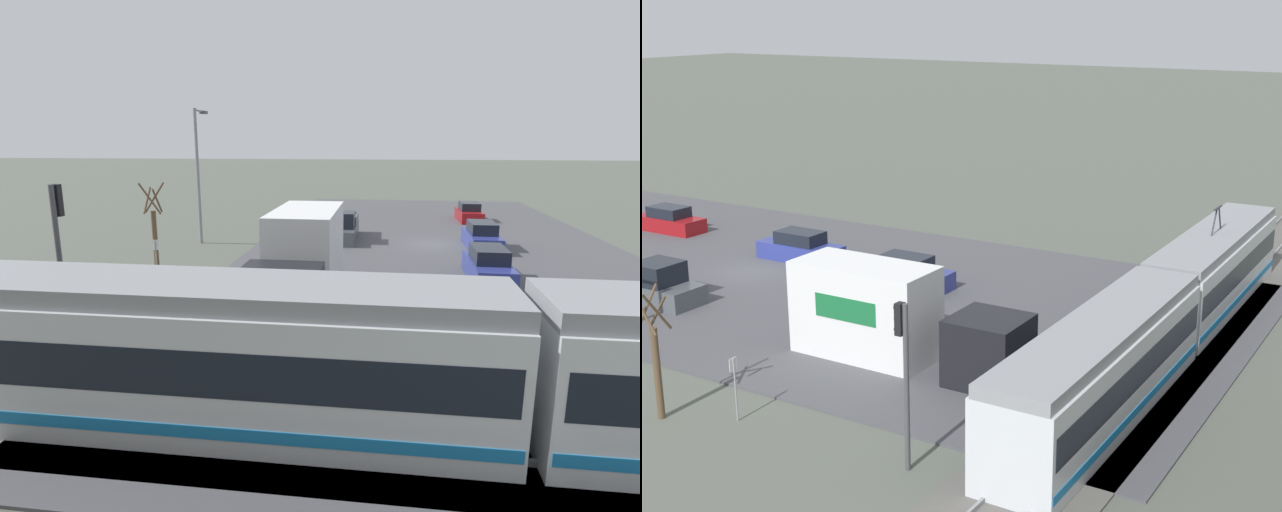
% 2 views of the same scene
% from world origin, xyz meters
% --- Properties ---
extents(ground_plane, '(320.00, 320.00, 0.00)m').
position_xyz_m(ground_plane, '(0.00, 0.00, 0.00)').
color(ground_plane, '#565B51').
extents(road_surface, '(22.13, 49.13, 0.08)m').
position_xyz_m(road_surface, '(0.00, 0.00, 0.04)').
color(road_surface, '#4C4C51').
rests_on(road_surface, ground).
extents(rail_bed, '(55.33, 4.40, 0.22)m').
position_xyz_m(rail_bed, '(0.00, 21.46, 0.05)').
color(rail_bed, '#5B5954').
rests_on(rail_bed, ground).
extents(light_rail_tram, '(26.36, 2.64, 4.49)m').
position_xyz_m(light_rail_tram, '(0.13, 21.46, 1.71)').
color(light_rail_tram, silver).
rests_on(light_rail_tram, ground).
extents(box_truck, '(2.53, 9.49, 3.64)m').
position_xyz_m(box_truck, '(6.23, 12.90, 1.76)').
color(box_truck, black).
rests_on(box_truck, ground).
extents(pickup_truck, '(1.95, 5.70, 1.91)m').
position_xyz_m(pickup_truck, '(5.93, -0.95, 0.80)').
color(pickup_truck, '#4C5156').
rests_on(pickup_truck, ground).
extents(sedan_car_0, '(1.72, 4.58, 1.55)m').
position_xyz_m(sedan_car_0, '(-1.73, 8.09, 0.72)').
color(sedan_car_0, navy).
rests_on(sedan_car_0, ground).
extents(sedan_car_1, '(1.72, 4.75, 1.58)m').
position_xyz_m(sedan_car_1, '(-2.72, 0.69, 0.73)').
color(sedan_car_1, navy).
rests_on(sedan_car_1, ground).
extents(sedan_car_2, '(1.71, 4.48, 1.50)m').
position_xyz_m(sedan_car_2, '(-3.67, -10.31, 0.70)').
color(sedan_car_2, maroon).
rests_on(sedan_car_2, ground).
extents(traffic_light_pole, '(0.28, 0.47, 5.13)m').
position_xyz_m(traffic_light_pole, '(12.77, 17.82, 3.33)').
color(traffic_light_pole, '#47474C').
rests_on(traffic_light_pole, ground).
extents(street_tree, '(1.07, 0.89, 4.49)m').
position_xyz_m(street_tree, '(14.06, 8.99, 2.04)').
color(street_tree, brown).
rests_on(street_tree, ground).
extents(street_lamp_near_crossing, '(0.36, 1.95, 8.38)m').
position_xyz_m(street_lamp_near_crossing, '(14.80, 0.90, 4.82)').
color(street_lamp_near_crossing, gray).
rests_on(street_lamp_near_crossing, ground).
extents(no_parking_sign, '(0.32, 0.08, 2.21)m').
position_xyz_m(no_parking_sign, '(12.95, 11.29, 1.35)').
color(no_parking_sign, gray).
rests_on(no_parking_sign, ground).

